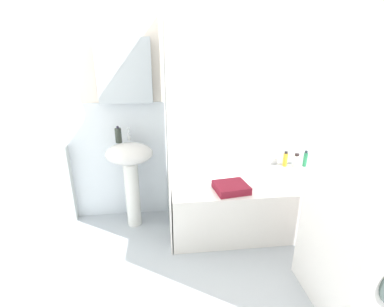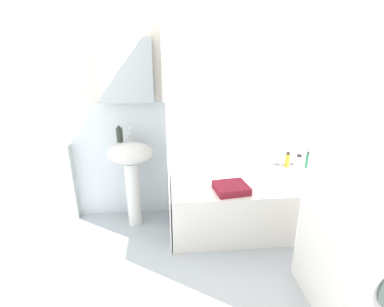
{
  "view_description": "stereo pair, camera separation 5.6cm",
  "coord_description": "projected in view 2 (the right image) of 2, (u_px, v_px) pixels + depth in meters",
  "views": [
    {
      "loc": [
        -0.62,
        -1.39,
        1.62
      ],
      "look_at": [
        -0.37,
        0.75,
        0.84
      ],
      "focal_mm": 25.34,
      "sensor_mm": 36.0,
      "label": 1
    },
    {
      "loc": [
        -0.56,
        -1.39,
        1.62
      ],
      "look_at": [
        -0.37,
        0.75,
        0.84
      ],
      "focal_mm": 25.34,
      "sensor_mm": 36.0,
      "label": 2
    }
  ],
  "objects": [
    {
      "name": "ground_plane",
      "position": [
        254.0,
        302.0,
        1.91
      ],
      "size": [
        4.8,
        5.6,
        0.04
      ],
      "primitive_type": "cube",
      "color": "#ABB2BB"
    },
    {
      "name": "wall_back_tiled",
      "position": [
        219.0,
        107.0,
        2.69
      ],
      "size": [
        3.6,
        0.18,
        2.4
      ],
      "color": "silver",
      "rests_on": "ground_plane"
    },
    {
      "name": "wall_left_tiled",
      "position": [
        10.0,
        139.0,
        1.71
      ],
      "size": [
        0.07,
        1.81,
        2.4
      ],
      "color": "white",
      "rests_on": "ground_plane"
    },
    {
      "name": "sink",
      "position": [
        131.0,
        166.0,
        2.57
      ],
      "size": [
        0.44,
        0.34,
        0.86
      ],
      "color": "silver",
      "rests_on": "ground_plane"
    },
    {
      "name": "faucet",
      "position": [
        130.0,
        134.0,
        2.55
      ],
      "size": [
        0.03,
        0.12,
        0.12
      ],
      "color": "silver",
      "rests_on": "sink"
    },
    {
      "name": "soap_dispenser",
      "position": [
        120.0,
        135.0,
        2.5
      ],
      "size": [
        0.06,
        0.06,
        0.16
      ],
      "color": "#2A312A",
      "rests_on": "sink"
    },
    {
      "name": "bathtub",
      "position": [
        251.0,
        204.0,
        2.65
      ],
      "size": [
        1.54,
        0.7,
        0.5
      ],
      "primitive_type": "cube",
      "color": "white",
      "rests_on": "ground_plane"
    },
    {
      "name": "shower_curtain",
      "position": [
        168.0,
        132.0,
        2.33
      ],
      "size": [
        0.01,
        0.7,
        2.0
      ],
      "color": "white",
      "rests_on": "ground_plane"
    },
    {
      "name": "body_wash_bottle",
      "position": [
        308.0,
        160.0,
        2.84
      ],
      "size": [
        0.04,
        0.04,
        0.17
      ],
      "color": "#247F4E",
      "rests_on": "bathtub"
    },
    {
      "name": "lotion_bottle",
      "position": [
        299.0,
        162.0,
        2.84
      ],
      "size": [
        0.06,
        0.06,
        0.15
      ],
      "color": "white",
      "rests_on": "bathtub"
    },
    {
      "name": "shampoo_bottle",
      "position": [
        287.0,
        160.0,
        2.86
      ],
      "size": [
        0.05,
        0.05,
        0.17
      ],
      "color": "gold",
      "rests_on": "bathtub"
    },
    {
      "name": "towel_folded",
      "position": [
        231.0,
        188.0,
        2.36
      ],
      "size": [
        0.31,
        0.29,
        0.06
      ],
      "primitive_type": "cube",
      "rotation": [
        0.0,
        0.0,
        0.14
      ],
      "color": "maroon",
      "rests_on": "bathtub"
    },
    {
      "name": "washer_dryer_stack",
      "position": [
        379.0,
        196.0,
        1.6
      ],
      "size": [
        0.58,
        0.64,
        1.68
      ],
      "color": "white",
      "rests_on": "ground_plane"
    }
  ]
}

